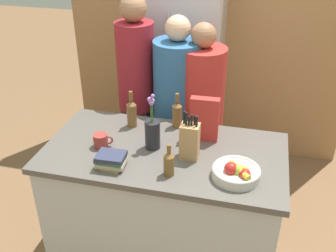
% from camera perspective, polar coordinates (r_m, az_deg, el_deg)
% --- Properties ---
extents(kitchen_island, '(1.54, 0.81, 0.93)m').
position_cam_1_polar(kitchen_island, '(2.79, -0.52, -11.51)').
color(kitchen_island, silver).
rests_on(kitchen_island, ground_plane).
extents(back_wall_wood, '(2.74, 0.12, 2.60)m').
position_cam_1_polar(back_wall_wood, '(3.87, 5.84, 14.50)').
color(back_wall_wood, '#AD7A4C').
rests_on(back_wall_wood, ground_plane).
extents(refrigerator, '(0.70, 0.63, 1.89)m').
position_cam_1_polar(refrigerator, '(3.67, 1.99, 7.94)').
color(refrigerator, '#B7B7BC').
rests_on(refrigerator, ground_plane).
extents(fruit_bowl, '(0.28, 0.28, 0.11)m').
position_cam_1_polar(fruit_bowl, '(2.27, 9.93, -6.59)').
color(fruit_bowl, silver).
rests_on(fruit_bowl, kitchen_island).
extents(knife_block, '(0.11, 0.10, 0.31)m').
position_cam_1_polar(knife_block, '(2.38, 3.16, -2.13)').
color(knife_block, tan).
rests_on(knife_block, kitchen_island).
extents(flower_vase, '(0.10, 0.10, 0.38)m').
position_cam_1_polar(flower_vase, '(2.48, -2.28, -0.96)').
color(flower_vase, '#232328').
rests_on(flower_vase, kitchen_island).
extents(cereal_box, '(0.19, 0.07, 0.30)m').
position_cam_1_polar(cereal_box, '(2.55, 5.29, 0.99)').
color(cereal_box, red).
rests_on(cereal_box, kitchen_island).
extents(coffee_mug, '(0.13, 0.09, 0.09)m').
position_cam_1_polar(coffee_mug, '(2.56, -9.70, -2.09)').
color(coffee_mug, '#99332D').
rests_on(coffee_mug, kitchen_island).
extents(book_stack, '(0.18, 0.14, 0.09)m').
position_cam_1_polar(book_stack, '(2.35, -8.31, -4.94)').
color(book_stack, '#99844C').
rests_on(book_stack, kitchen_island).
extents(bottle_oil, '(0.07, 0.07, 0.27)m').
position_cam_1_polar(bottle_oil, '(2.73, -5.29, 1.93)').
color(bottle_oil, brown).
rests_on(bottle_oil, kitchen_island).
extents(bottle_vinegar, '(0.06, 0.06, 0.20)m').
position_cam_1_polar(bottle_vinegar, '(2.25, 0.13, -5.38)').
color(bottle_vinegar, brown).
rests_on(bottle_vinegar, kitchen_island).
extents(bottle_wine, '(0.07, 0.07, 0.25)m').
position_cam_1_polar(bottle_wine, '(2.72, 1.32, 1.80)').
color(bottle_wine, brown).
rests_on(bottle_wine, kitchen_island).
extents(person_at_sink, '(0.30, 0.30, 1.74)m').
position_cam_1_polar(person_at_sink, '(3.19, -4.58, 5.34)').
color(person_at_sink, '#383842').
rests_on(person_at_sink, ground_plane).
extents(person_in_blue, '(0.37, 0.37, 1.62)m').
position_cam_1_polar(person_in_blue, '(3.12, 1.30, 2.95)').
color(person_in_blue, '#383842').
rests_on(person_in_blue, ground_plane).
extents(person_in_red_tee, '(0.36, 0.36, 1.58)m').
position_cam_1_polar(person_in_red_tee, '(3.09, 4.71, 2.15)').
color(person_in_red_tee, '#383842').
rests_on(person_in_red_tee, ground_plane).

